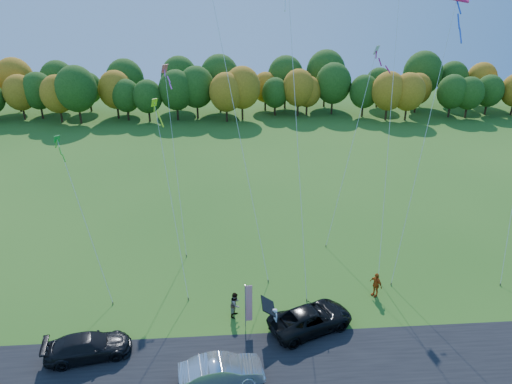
{
  "coord_description": "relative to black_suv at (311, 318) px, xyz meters",
  "views": [
    {
      "loc": [
        -2.17,
        -24.45,
        20.2
      ],
      "look_at": [
        0.0,
        6.0,
        7.0
      ],
      "focal_mm": 32.0,
      "sensor_mm": 36.0,
      "label": 1
    }
  ],
  "objects": [
    {
      "name": "person_tailgate_a",
      "position": [
        -2.37,
        -0.27,
        0.16
      ],
      "size": [
        0.45,
        0.69,
        1.89
      ],
      "primitive_type": "imported",
      "rotation": [
        0.0,
        0.0,
        1.57
      ],
      "color": "white",
      "rests_on": "ground"
    },
    {
      "name": "person_tailgate_b",
      "position": [
        -4.88,
        1.66,
        0.13
      ],
      "size": [
        0.98,
        1.09,
        1.82
      ],
      "primitive_type": "imported",
      "rotation": [
        0.0,
        0.0,
        1.16
      ],
      "color": "gray",
      "rests_on": "ground"
    },
    {
      "name": "tree_line",
      "position": [
        -3.12,
        55.71,
        -0.78
      ],
      "size": [
        116.0,
        12.0,
        10.0
      ],
      "primitive_type": null,
      "color": "#1E4711",
      "rests_on": "ground"
    },
    {
      "name": "kite_diamond_yellow",
      "position": [
        -9.3,
        6.75,
        5.85
      ],
      "size": [
        2.65,
        6.75,
        13.6
      ],
      "color": "#4C3F33",
      "rests_on": "ground"
    },
    {
      "name": "kite_diamond_pink",
      "position": [
        -9.51,
        12.98,
        6.62
      ],
      "size": [
        2.07,
        7.28,
        15.2
      ],
      "color": "#4C3F33",
      "rests_on": "ground"
    },
    {
      "name": "kite_delta_red",
      "position": [
        -0.2,
        8.07,
        12.0
      ],
      "size": [
        2.99,
        10.69,
        24.58
      ],
      "color": "#4C3F33",
      "rests_on": "ground"
    },
    {
      "name": "kite_delta_blue",
      "position": [
        -4.71,
        10.88,
        12.58
      ],
      "size": [
        6.53,
        12.08,
        27.88
      ],
      "color": "#4C3F33",
      "rests_on": "ground"
    },
    {
      "name": "black_suv",
      "position": [
        0.0,
        0.0,
        0.0
      ],
      "size": [
        6.2,
        4.52,
        1.57
      ],
      "primitive_type": "imported",
      "rotation": [
        0.0,
        0.0,
        1.95
      ],
      "color": "black",
      "rests_on": "ground"
    },
    {
      "name": "ground",
      "position": [
        -3.12,
        0.71,
        -0.78
      ],
      "size": [
        160.0,
        160.0,
        0.0
      ],
      "primitive_type": "plane",
      "color": "#295C18"
    },
    {
      "name": "feather_flag",
      "position": [
        -4.11,
        0.06,
        1.4
      ],
      "size": [
        0.48,
        0.11,
        3.59
      ],
      "color": "#999999",
      "rests_on": "ground"
    },
    {
      "name": "kite_diamond_green",
      "position": [
        -15.17,
        5.37,
        4.91
      ],
      "size": [
        3.69,
        4.21,
        11.69
      ],
      "color": "#4C3F33",
      "rests_on": "ground"
    },
    {
      "name": "kite_parafoil_orange",
      "position": [
        7.96,
        11.85,
        16.03
      ],
      "size": [
        5.42,
        14.07,
        34.0
      ],
      "color": "#4C3F33",
      "rests_on": "ground"
    },
    {
      "name": "kite_parafoil_rainbow",
      "position": [
        9.39,
        7.65,
        9.39
      ],
      "size": [
        6.47,
        7.11,
        20.61
      ],
      "color": "#4C3F33",
      "rests_on": "ground"
    },
    {
      "name": "asphalt_strip",
      "position": [
        -3.12,
        -3.29,
        -0.78
      ],
      "size": [
        90.0,
        6.0,
        0.01
      ],
      "primitive_type": "cube",
      "color": "black",
      "rests_on": "ground"
    },
    {
      "name": "silver_sedan",
      "position": [
        -5.85,
        -4.15,
        0.0
      ],
      "size": [
        4.95,
        2.32,
        1.57
      ],
      "primitive_type": "imported",
      "rotation": [
        0.0,
        0.0,
        1.71
      ],
      "color": "#BCBCC2",
      "rests_on": "ground"
    },
    {
      "name": "kite_diamond_white",
      "position": [
        5.52,
        12.98,
        7.32
      ],
      "size": [
        5.14,
        5.84,
        16.73
      ],
      "color": "#4C3F33",
      "rests_on": "ground"
    },
    {
      "name": "person_east",
      "position": [
        5.33,
        3.2,
        0.16
      ],
      "size": [
        0.94,
        1.19,
        1.89
      ],
      "primitive_type": "imported",
      "rotation": [
        0.0,
        0.0,
        -1.06
      ],
      "color": "#C04B12",
      "rests_on": "ground"
    },
    {
      "name": "kite_diamond_blue_low",
      "position": [
        16.68,
        6.46,
        3.94
      ],
      "size": [
        3.52,
        6.06,
        9.95
      ],
      "color": "#4C3F33",
      "rests_on": "ground"
    },
    {
      "name": "dark_truck_a",
      "position": [
        -13.87,
        -1.54,
        -0.05
      ],
      "size": [
        5.35,
        2.94,
        1.47
      ],
      "primitive_type": "imported",
      "rotation": [
        0.0,
        0.0,
        1.75
      ],
      "color": "black",
      "rests_on": "ground"
    }
  ]
}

